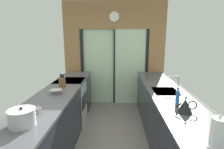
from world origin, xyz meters
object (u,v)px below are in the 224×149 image
(knife_block, at_px, (62,83))
(paper_towel_roll, at_px, (218,134))
(stock_pot, at_px, (22,118))
(mixing_bowl_far, at_px, (56,92))
(oven_range, at_px, (71,101))
(soap_bottle_far, at_px, (178,97))
(kettle, at_px, (185,106))
(mixing_bowl_mid, at_px, (35,111))

(knife_block, bearing_deg, paper_towel_roll, -43.65)
(stock_pot, bearing_deg, mixing_bowl_far, 90.00)
(oven_range, xyz_separation_m, mixing_bowl_far, (0.02, -0.90, 0.50))
(stock_pot, relative_size, paper_towel_roll, 0.93)
(mixing_bowl_far, distance_m, paper_towel_roll, 2.25)
(knife_block, relative_size, soap_bottle_far, 1.06)
(mixing_bowl_far, xyz_separation_m, kettle, (1.78, -0.67, 0.05))
(mixing_bowl_mid, bearing_deg, oven_range, 90.64)
(oven_range, relative_size, paper_towel_roll, 3.13)
(soap_bottle_far, bearing_deg, knife_block, 157.85)
(oven_range, distance_m, kettle, 2.45)
(oven_range, relative_size, kettle, 3.55)
(oven_range, xyz_separation_m, kettle, (1.80, -1.57, 0.55))
(mixing_bowl_mid, distance_m, paper_towel_roll, 1.89)
(mixing_bowl_far, bearing_deg, oven_range, 91.18)
(mixing_bowl_mid, relative_size, mixing_bowl_far, 0.78)
(mixing_bowl_mid, distance_m, knife_block, 1.08)
(mixing_bowl_mid, relative_size, kettle, 0.60)
(kettle, bearing_deg, mixing_bowl_far, 159.41)
(knife_block, relative_size, paper_towel_roll, 0.86)
(mixing_bowl_mid, distance_m, stock_pot, 0.29)
(paper_towel_roll, bearing_deg, mixing_bowl_far, 142.51)
(oven_range, relative_size, mixing_bowl_far, 4.61)
(mixing_bowl_far, relative_size, knife_block, 0.79)
(soap_bottle_far, xyz_separation_m, paper_towel_roll, (0.00, -0.97, 0.03))
(stock_pot, xyz_separation_m, kettle, (1.78, 0.36, -0.00))
(oven_range, bearing_deg, knife_block, -88.14)
(knife_block, relative_size, kettle, 0.97)
(mixing_bowl_far, height_order, soap_bottle_far, soap_bottle_far)
(mixing_bowl_far, bearing_deg, soap_bottle_far, -12.42)
(mixing_bowl_mid, xyz_separation_m, mixing_bowl_far, (0.00, 0.75, 0.00))
(stock_pot, bearing_deg, soap_bottle_far, 19.84)
(mixing_bowl_mid, relative_size, stock_pot, 0.57)
(mixing_bowl_mid, height_order, stock_pot, stock_pot)
(oven_range, xyz_separation_m, soap_bottle_far, (1.80, -1.29, 0.57))
(knife_block, distance_m, soap_bottle_far, 1.92)
(oven_range, relative_size, soap_bottle_far, 3.86)
(oven_range, distance_m, stock_pot, 2.01)
(mixing_bowl_far, bearing_deg, kettle, -20.59)
(mixing_bowl_far, xyz_separation_m, soap_bottle_far, (1.78, -0.39, 0.06))
(kettle, bearing_deg, mixing_bowl_mid, -177.49)
(knife_block, bearing_deg, mixing_bowl_far, -90.00)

